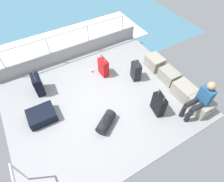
% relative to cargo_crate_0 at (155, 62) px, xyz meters
% --- Properties ---
extents(ground_plane, '(4.40, 5.20, 0.06)m').
position_rel_cargo_crate_0_xyz_m(ground_plane, '(0.30, -2.18, -0.23)').
color(ground_plane, '#939699').
extents(gunwale_port, '(0.06, 5.20, 0.45)m').
position_rel_cargo_crate_0_xyz_m(gunwale_port, '(-1.87, -2.18, 0.02)').
color(gunwale_port, '#939699').
rests_on(gunwale_port, ground_plane).
extents(railing_port, '(0.04, 4.20, 1.02)m').
position_rel_cargo_crate_0_xyz_m(railing_port, '(-1.87, -2.18, 0.58)').
color(railing_port, silver).
rests_on(railing_port, ground_plane).
extents(sea_wake, '(12.00, 12.00, 0.01)m').
position_rel_cargo_crate_0_xyz_m(sea_wake, '(-3.30, -2.18, -0.54)').
color(sea_wake, teal).
rests_on(sea_wake, ground_plane).
extents(cargo_crate_0, '(0.59, 0.45, 0.40)m').
position_rel_cargo_crate_0_xyz_m(cargo_crate_0, '(0.00, 0.00, 0.00)').
color(cargo_crate_0, '#9E9989').
rests_on(cargo_crate_0, ground_plane).
extents(cargo_crate_1, '(0.63, 0.42, 0.38)m').
position_rel_cargo_crate_0_xyz_m(cargo_crate_1, '(0.70, -0.01, -0.01)').
color(cargo_crate_1, gray).
rests_on(cargo_crate_1, ground_plane).
extents(cargo_crate_2, '(0.64, 0.46, 0.41)m').
position_rel_cargo_crate_0_xyz_m(cargo_crate_2, '(1.40, -0.08, 0.01)').
color(cargo_crate_2, '#9E9989').
rests_on(cargo_crate_2, ground_plane).
extents(cargo_crate_3, '(0.62, 0.49, 0.40)m').
position_rel_cargo_crate_0_xyz_m(cargo_crate_3, '(1.99, -0.05, 0.00)').
color(cargo_crate_3, '#9E9989').
rests_on(cargo_crate_3, ground_plane).
extents(passenger_seated, '(0.34, 0.66, 1.10)m').
position_rel_cargo_crate_0_xyz_m(passenger_seated, '(1.99, -0.23, 0.38)').
color(passenger_seated, '#26598C').
rests_on(passenger_seated, ground_plane).
extents(suitcase_0, '(0.38, 0.21, 0.71)m').
position_rel_cargo_crate_0_xyz_m(suitcase_0, '(-0.56, -1.62, 0.08)').
color(suitcase_0, red).
rests_on(suitcase_0, ground_plane).
extents(suitcase_1, '(0.47, 0.26, 0.76)m').
position_rel_cargo_crate_0_xyz_m(suitcase_1, '(-0.85, -3.60, 0.10)').
color(suitcase_1, black).
rests_on(suitcase_1, ground_plane).
extents(suitcase_2, '(0.57, 0.70, 0.26)m').
position_rel_cargo_crate_0_xyz_m(suitcase_2, '(0.11, -3.82, -0.07)').
color(suitcase_2, black).
rests_on(suitcase_2, ground_plane).
extents(suitcase_3, '(0.45, 0.27, 0.77)m').
position_rel_cargo_crate_0_xyz_m(suitcase_3, '(1.45, -1.07, 0.10)').
color(suitcase_3, black).
rests_on(suitcase_3, ground_plane).
extents(suitcase_4, '(0.40, 0.30, 0.68)m').
position_rel_cargo_crate_0_xyz_m(suitcase_4, '(0.11, -0.84, 0.09)').
color(suitcase_4, black).
rests_on(suitcase_4, ground_plane).
extents(duffel_bag, '(0.58, 0.67, 0.42)m').
position_rel_cargo_crate_0_xyz_m(duffel_bag, '(1.14, -2.47, -0.05)').
color(duffel_bag, black).
rests_on(duffel_bag, ground_plane).
extents(paper_cup, '(0.08, 0.08, 0.10)m').
position_rel_cargo_crate_0_xyz_m(paper_cup, '(-0.84, -1.94, -0.15)').
color(paper_cup, white).
rests_on(paper_cup, ground_plane).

